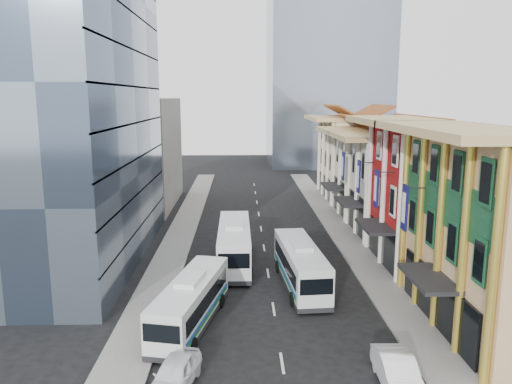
{
  "coord_description": "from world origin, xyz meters",
  "views": [
    {
      "loc": [
        -2.17,
        -23.68,
        14.13
      ],
      "look_at": [
        -0.82,
        20.27,
        5.76
      ],
      "focal_mm": 35.0,
      "sensor_mm": 36.0,
      "label": 1
    }
  ],
  "objects_px": {
    "sedan_right": "(398,373)",
    "sedan_left": "(175,374)",
    "bus_right": "(301,264)",
    "bus_left_far": "(234,243)",
    "bus_left_near": "(191,301)",
    "shophouse_tan": "(508,234)",
    "office_tower": "(62,87)"
  },
  "relations": [
    {
      "from": "bus_left_near",
      "to": "bus_right",
      "type": "xyz_separation_m",
      "value": [
        7.62,
        6.4,
        0.1
      ]
    },
    {
      "from": "sedan_left",
      "to": "sedan_right",
      "type": "height_order",
      "value": "sedan_right"
    },
    {
      "from": "office_tower",
      "to": "bus_left_near",
      "type": "height_order",
      "value": "office_tower"
    },
    {
      "from": "shophouse_tan",
      "to": "office_tower",
      "type": "height_order",
      "value": "office_tower"
    },
    {
      "from": "bus_left_far",
      "to": "sedan_left",
      "type": "bearing_deg",
      "value": -98.69
    },
    {
      "from": "bus_right",
      "to": "sedan_left",
      "type": "distance_m",
      "value": 15.45
    },
    {
      "from": "shophouse_tan",
      "to": "sedan_right",
      "type": "bearing_deg",
      "value": -142.7
    },
    {
      "from": "bus_left_far",
      "to": "office_tower",
      "type": "bearing_deg",
      "value": 173.3
    },
    {
      "from": "bus_right",
      "to": "bus_left_far",
      "type": "bearing_deg",
      "value": 129.22
    },
    {
      "from": "sedan_left",
      "to": "sedan_right",
      "type": "bearing_deg",
      "value": 10.88
    },
    {
      "from": "shophouse_tan",
      "to": "office_tower",
      "type": "distance_m",
      "value": 35.19
    },
    {
      "from": "shophouse_tan",
      "to": "bus_right",
      "type": "height_order",
      "value": "shophouse_tan"
    },
    {
      "from": "shophouse_tan",
      "to": "sedan_left",
      "type": "distance_m",
      "value": 21.11
    },
    {
      "from": "shophouse_tan",
      "to": "sedan_left",
      "type": "bearing_deg",
      "value": -162.29
    },
    {
      "from": "shophouse_tan",
      "to": "sedan_right",
      "type": "relative_size",
      "value": 2.92
    },
    {
      "from": "sedan_right",
      "to": "sedan_left",
      "type": "bearing_deg",
      "value": -179.81
    },
    {
      "from": "bus_left_near",
      "to": "bus_right",
      "type": "height_order",
      "value": "bus_right"
    },
    {
      "from": "bus_left_near",
      "to": "sedan_right",
      "type": "distance_m",
      "value": 13.01
    },
    {
      "from": "office_tower",
      "to": "bus_left_far",
      "type": "distance_m",
      "value": 19.43
    },
    {
      "from": "office_tower",
      "to": "sedan_right",
      "type": "distance_m",
      "value": 33.58
    },
    {
      "from": "bus_left_near",
      "to": "bus_right",
      "type": "relative_size",
      "value": 0.94
    },
    {
      "from": "bus_left_near",
      "to": "bus_right",
      "type": "distance_m",
      "value": 9.95
    },
    {
      "from": "shophouse_tan",
      "to": "bus_left_near",
      "type": "distance_m",
      "value": 19.83
    },
    {
      "from": "bus_right",
      "to": "bus_left_near",
      "type": "bearing_deg",
      "value": -144.24
    },
    {
      "from": "office_tower",
      "to": "bus_right",
      "type": "xyz_separation_m",
      "value": [
        19.29,
        -6.91,
        -13.27
      ]
    },
    {
      "from": "bus_right",
      "to": "sedan_right",
      "type": "height_order",
      "value": "bus_right"
    },
    {
      "from": "bus_left_far",
      "to": "shophouse_tan",
      "type": "bearing_deg",
      "value": -36.94
    },
    {
      "from": "shophouse_tan",
      "to": "bus_right",
      "type": "xyz_separation_m",
      "value": [
        -11.71,
        7.09,
        -4.27
      ]
    },
    {
      "from": "shophouse_tan",
      "to": "sedan_left",
      "type": "height_order",
      "value": "shophouse_tan"
    },
    {
      "from": "bus_left_far",
      "to": "sedan_left",
      "type": "distance_m",
      "value": 18.88
    },
    {
      "from": "bus_left_near",
      "to": "sedan_left",
      "type": "height_order",
      "value": "bus_left_near"
    },
    {
      "from": "office_tower",
      "to": "sedan_right",
      "type": "relative_size",
      "value": 6.27
    }
  ]
}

